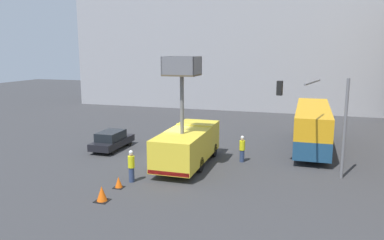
# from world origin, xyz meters

# --- Properties ---
(ground_plane) EXTENTS (120.00, 120.00, 0.00)m
(ground_plane) POSITION_xyz_m (0.00, 0.00, 0.00)
(ground_plane) COLOR #38383A
(building_backdrop_far) EXTENTS (44.00, 10.00, 19.93)m
(building_backdrop_far) POSITION_xyz_m (0.00, 27.87, 9.96)
(building_backdrop_far) COLOR #9E9EA3
(building_backdrop_far) RESTS_ON ground_plane
(utility_truck) EXTENTS (2.57, 7.18, 7.11)m
(utility_truck) POSITION_xyz_m (1.34, -0.33, 1.53)
(utility_truck) COLOR yellow
(utility_truck) RESTS_ON ground_plane
(city_bus) EXTENTS (2.44, 10.82, 3.23)m
(city_bus) POSITION_xyz_m (9.14, 6.72, 1.89)
(city_bus) COLOR navy
(city_bus) RESTS_ON ground_plane
(traffic_light_pole) EXTENTS (4.12, 3.86, 5.91)m
(traffic_light_pole) POSITION_xyz_m (9.40, 0.27, 4.05)
(traffic_light_pole) COLOR slate
(traffic_light_pole) RESTS_ON ground_plane
(road_worker_near_truck) EXTENTS (0.38, 0.38, 1.88)m
(road_worker_near_truck) POSITION_xyz_m (-0.76, -4.28, 0.95)
(road_worker_near_truck) COLOR navy
(road_worker_near_truck) RESTS_ON ground_plane
(road_worker_directing) EXTENTS (0.38, 0.38, 1.82)m
(road_worker_directing) POSITION_xyz_m (4.63, 1.51, 0.91)
(road_worker_directing) COLOR navy
(road_worker_directing) RESTS_ON ground_plane
(traffic_cone_near_truck) EXTENTS (0.69, 0.69, 0.79)m
(traffic_cone_near_truck) POSITION_xyz_m (-0.93, -7.28, 0.37)
(traffic_cone_near_truck) COLOR black
(traffic_cone_near_truck) RESTS_ON ground_plane
(traffic_cone_mid_road) EXTENTS (0.54, 0.54, 0.62)m
(traffic_cone_mid_road) POSITION_xyz_m (-1.03, -5.35, 0.29)
(traffic_cone_mid_road) COLOR black
(traffic_cone_mid_road) RESTS_ON ground_plane
(parked_car_curbside) EXTENTS (1.71, 4.21, 1.44)m
(parked_car_curbside) POSITION_xyz_m (-5.44, 1.83, 0.73)
(parked_car_curbside) COLOR black
(parked_car_curbside) RESTS_ON ground_plane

